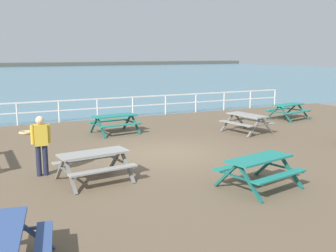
% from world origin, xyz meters
% --- Properties ---
extents(ground_plane, '(30.00, 24.00, 0.20)m').
position_xyz_m(ground_plane, '(0.00, 0.00, -0.10)').
color(ground_plane, brown).
extents(sea_band, '(142.00, 90.00, 0.01)m').
position_xyz_m(sea_band, '(0.00, 52.75, 0.00)').
color(sea_band, teal).
rests_on(sea_band, ground).
extents(seaward_railing, '(23.07, 0.07, 1.08)m').
position_xyz_m(seaward_railing, '(-0.00, 7.75, 0.75)').
color(seaward_railing, white).
rests_on(seaward_railing, ground).
extents(picnic_table_near_left, '(2.10, 1.88, 0.80)m').
position_xyz_m(picnic_table_near_left, '(8.70, 3.52, 0.58)').
color(picnic_table_near_left, '#1E7A70').
rests_on(picnic_table_near_left, ground).
extents(picnic_table_mid_centre, '(1.77, 2.00, 0.80)m').
position_xyz_m(picnic_table_mid_centre, '(4.69, 1.66, 0.58)').
color(picnic_table_mid_centre, gray).
rests_on(picnic_table_mid_centre, ground).
extents(picnic_table_far_left, '(2.07, 1.84, 0.80)m').
position_xyz_m(picnic_table_far_left, '(0.58, -4.24, 0.58)').
color(picnic_table_far_left, '#1E7A70').
rests_on(picnic_table_far_left, ground).
extents(picnic_table_far_right, '(1.96, 1.72, 0.80)m').
position_xyz_m(picnic_table_far_right, '(-2.96, -1.90, 0.58)').
color(picnic_table_far_right, gray).
rests_on(picnic_table_far_right, ground).
extents(picnic_table_seaward, '(1.97, 1.73, 0.80)m').
position_xyz_m(picnic_table_seaward, '(-0.38, 3.96, 0.58)').
color(picnic_table_seaward, '#1E7A70').
rests_on(picnic_table_seaward, ground).
extents(visitor, '(0.53, 0.23, 1.66)m').
position_xyz_m(visitor, '(-4.10, -0.80, 0.95)').
color(visitor, '#1E2338').
rests_on(visitor, ground).
extents(rope_coil, '(0.55, 0.55, 0.11)m').
position_xyz_m(rope_coil, '(-3.77, 5.52, 0.06)').
color(rope_coil, tan).
rests_on(rope_coil, ground).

